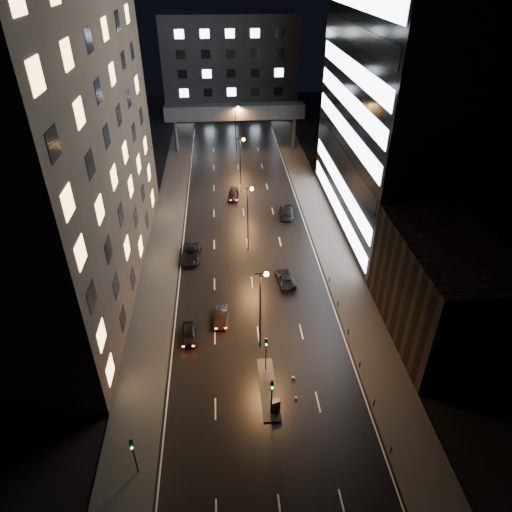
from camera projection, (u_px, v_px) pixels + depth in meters
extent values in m
plane|color=black|center=(243.00, 212.00, 77.45)|extent=(160.00, 160.00, 0.00)
cube|color=#383533|center=(167.00, 229.00, 72.41)|extent=(5.00, 110.00, 0.15)
cube|color=#383533|center=(322.00, 223.00, 74.09)|extent=(5.00, 110.00, 0.15)
cube|color=#2D2319|center=(51.00, 129.00, 51.62)|extent=(15.00, 48.00, 40.00)
cube|color=black|center=(442.00, 290.00, 49.69)|extent=(10.00, 18.00, 12.00)
cube|color=black|center=(422.00, 75.00, 63.41)|extent=(20.00, 36.00, 45.00)
cube|color=#333335|center=(230.00, 66.00, 118.83)|extent=(34.00, 14.00, 25.00)
cube|color=#333335|center=(235.00, 112.00, 97.74)|extent=(30.00, 3.00, 3.00)
cylinder|color=#333335|center=(176.00, 136.00, 99.62)|extent=(0.80, 0.80, 7.00)
cylinder|color=#333335|center=(294.00, 133.00, 101.36)|extent=(0.80, 0.80, 7.00)
cube|color=#383533|center=(268.00, 388.00, 45.81)|extent=(1.60, 8.00, 0.15)
cylinder|color=black|center=(266.00, 357.00, 46.89)|extent=(0.12, 0.12, 3.50)
cube|color=black|center=(266.00, 342.00, 45.67)|extent=(0.28, 0.22, 0.90)
sphere|color=#0CFF33|center=(266.00, 345.00, 45.71)|extent=(0.18, 0.18, 0.18)
cylinder|color=black|center=(272.00, 401.00, 42.31)|extent=(0.12, 0.12, 3.50)
cube|color=black|center=(272.00, 385.00, 41.10)|extent=(0.28, 0.22, 0.90)
sphere|color=#0CFF33|center=(272.00, 388.00, 41.14)|extent=(0.18, 0.18, 0.18)
cylinder|color=black|center=(136.00, 461.00, 37.44)|extent=(0.12, 0.12, 3.50)
cube|color=black|center=(132.00, 444.00, 36.23)|extent=(0.28, 0.22, 0.90)
sphere|color=#0CFF33|center=(132.00, 448.00, 36.27)|extent=(0.18, 0.18, 0.18)
cylinder|color=black|center=(391.00, 451.00, 39.61)|extent=(0.12, 0.12, 0.90)
cylinder|color=black|center=(374.00, 404.00, 43.77)|extent=(0.12, 0.12, 0.90)
cylinder|color=black|center=(360.00, 365.00, 47.93)|extent=(0.12, 0.12, 0.90)
cylinder|color=black|center=(348.00, 332.00, 52.09)|extent=(0.12, 0.12, 0.90)
cylinder|color=black|center=(338.00, 304.00, 56.25)|extent=(0.12, 0.12, 0.90)
cylinder|color=black|center=(329.00, 280.00, 60.41)|extent=(0.12, 0.12, 0.90)
cylinder|color=black|center=(260.00, 312.00, 48.07)|extent=(0.18, 0.18, 10.00)
cylinder|color=black|center=(260.00, 274.00, 45.32)|extent=(1.20, 0.12, 0.12)
sphere|color=#FF9E38|center=(266.00, 274.00, 45.41)|extent=(0.50, 0.50, 0.50)
cylinder|color=black|center=(248.00, 221.00, 64.71)|extent=(0.18, 0.18, 10.00)
cylinder|color=black|center=(247.00, 188.00, 61.96)|extent=(1.20, 0.12, 0.12)
sphere|color=#FF9E38|center=(252.00, 189.00, 62.06)|extent=(0.50, 0.50, 0.50)
cylinder|color=black|center=(241.00, 166.00, 81.36)|extent=(0.18, 0.18, 10.00)
cylinder|color=black|center=(240.00, 139.00, 78.60)|extent=(1.20, 0.12, 0.12)
sphere|color=#FF9E38|center=(243.00, 140.00, 78.70)|extent=(0.50, 0.50, 0.50)
cylinder|color=black|center=(236.00, 131.00, 98.00)|extent=(0.18, 0.18, 10.00)
cylinder|color=black|center=(235.00, 107.00, 95.25)|extent=(1.20, 0.12, 0.12)
sphere|color=#FF9E38|center=(238.00, 107.00, 95.34)|extent=(0.50, 0.50, 0.50)
imported|color=black|center=(189.00, 333.00, 51.62)|extent=(1.87, 4.03, 1.33)
imported|color=black|center=(221.00, 317.00, 54.02)|extent=(1.80, 4.16, 1.33)
imported|color=black|center=(191.00, 254.00, 65.17)|extent=(3.03, 5.90, 1.59)
imported|color=black|center=(233.00, 195.00, 81.42)|extent=(2.37, 4.75, 1.32)
imported|color=black|center=(285.00, 278.00, 60.45)|extent=(2.69, 4.88, 1.29)
imported|color=black|center=(287.00, 211.00, 76.11)|extent=(3.02, 5.87, 1.63)
cube|color=#505053|center=(275.00, 405.00, 43.14)|extent=(0.95, 0.73, 1.37)
cone|color=orange|center=(293.00, 378.00, 46.72)|extent=(0.41, 0.41, 0.53)
cone|color=#F04D0C|center=(296.00, 398.00, 44.61)|extent=(0.37, 0.37, 0.49)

